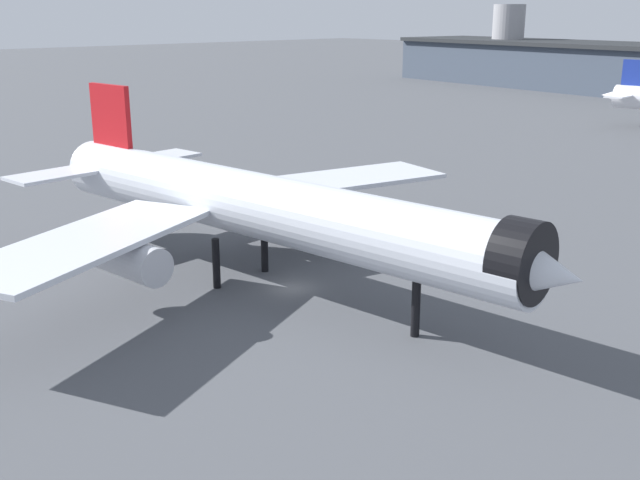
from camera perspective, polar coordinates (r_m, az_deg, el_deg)
name	(u,v)px	position (r m, az deg, el deg)	size (l,w,h in m)	color
ground	(291,289)	(66.64, -2.21, -3.64)	(900.00, 900.00, 0.00)	#4C4F54
airliner_near_gate	(257,207)	(65.62, -4.74, 2.50)	(57.96, 52.65, 16.17)	silver
baggage_tug_wing	(313,188)	(100.14, -0.56, 3.92)	(3.56, 2.79, 1.85)	black
traffic_cone_near_nose	(252,195)	(99.45, -5.11, 3.36)	(0.46, 0.46, 0.58)	#F2600C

